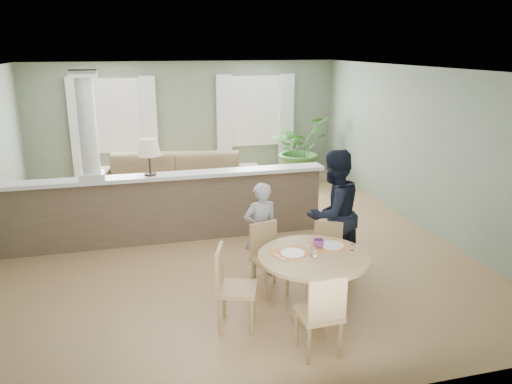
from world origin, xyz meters
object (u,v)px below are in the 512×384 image
object	(u,v)px
chair_side	(230,284)
child_person	(261,230)
houseplant	(299,148)
dining_table	(313,267)
chair_far_man	(328,252)
chair_near	(322,312)
chair_far_boy	(267,254)
man_person	(333,214)
sofa	(174,182)

from	to	relation	value
chair_side	child_person	size ratio (longest dim) A/B	0.71
houseplant	dining_table	xyz separation A→B (m)	(-1.88, -5.76, -0.15)
houseplant	dining_table	distance (m)	6.06
houseplant	chair_side	bearing A→B (deg)	-116.30
chair_far_man	chair_near	world-z (taller)	chair_near
chair_far_boy	chair_side	world-z (taller)	chair_side
chair_far_boy	chair_near	bearing A→B (deg)	-99.46
dining_table	man_person	xyz separation A→B (m)	(0.65, 0.98, 0.26)
chair_far_man	man_person	world-z (taller)	man_person
houseplant	chair_far_man	distance (m)	5.29
sofa	dining_table	bearing A→B (deg)	-66.64
chair_side	man_person	xyz separation A→B (m)	(1.61, 0.96, 0.35)
sofa	chair_far_man	distance (m)	4.22
chair_near	child_person	bearing A→B (deg)	-88.84
sofa	child_person	xyz separation A→B (m)	(0.80, -3.42, 0.17)
sofa	chair_side	bearing A→B (deg)	-78.36
chair_far_boy	man_person	distance (m)	1.07
chair_far_boy	chair_near	size ratio (longest dim) A/B	0.97
dining_table	chair_far_boy	world-z (taller)	chair_far_boy
chair_side	chair_far_boy	bearing A→B (deg)	-22.04
chair_near	child_person	size ratio (longest dim) A/B	0.69
chair_far_boy	chair_near	world-z (taller)	chair_near
chair_far_boy	man_person	size ratio (longest dim) A/B	0.51
chair_far_boy	child_person	distance (m)	0.45
chair_near	chair_side	world-z (taller)	chair_side
chair_side	sofa	bearing A→B (deg)	20.61
sofa	chair_side	world-z (taller)	sofa
houseplant	chair_far_boy	size ratio (longest dim) A/B	1.71
houseplant	man_person	world-z (taller)	man_person
chair_near	man_person	distance (m)	1.98
chair_side	man_person	distance (m)	1.91
sofa	chair_side	distance (m)	4.58
chair_far_boy	chair_far_man	size ratio (longest dim) A/B	1.05
dining_table	chair_side	bearing A→B (deg)	178.82
houseplant	chair_far_man	bearing A→B (deg)	-105.50
man_person	houseplant	bearing A→B (deg)	-124.61
chair_side	child_person	world-z (taller)	child_person
chair_far_man	chair_near	distance (m)	1.59
dining_table	chair_far_man	distance (m)	0.83
houseplant	child_person	bearing A→B (deg)	-115.39
dining_table	child_person	size ratio (longest dim) A/B	0.96
houseplant	chair_far_man	size ratio (longest dim) A/B	1.79
man_person	child_person	bearing A→B (deg)	-31.80
sofa	chair_far_boy	world-z (taller)	sofa
chair_far_boy	chair_side	size ratio (longest dim) A/B	0.94
chair_far_boy	man_person	xyz separation A→B (m)	(0.97, 0.22, 0.38)
chair_near	chair_side	xyz separation A→B (m)	(-0.75, 0.79, 0.01)
dining_table	man_person	world-z (taller)	man_person
child_person	sofa	bearing A→B (deg)	-85.10
houseplant	chair_far_boy	distance (m)	5.48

